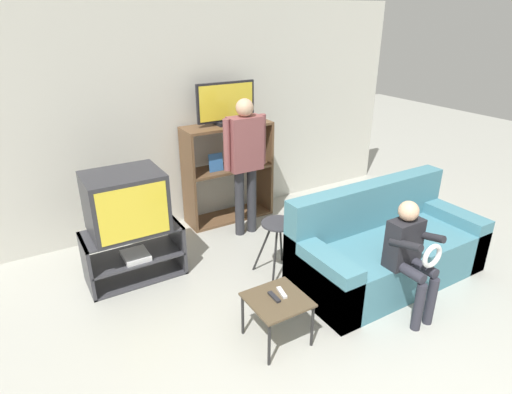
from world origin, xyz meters
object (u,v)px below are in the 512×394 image
object	(u,v)px
snack_table	(277,304)
folding_stool	(278,232)
media_shelf	(228,172)
television_main	(125,202)
remote_control_black	(274,297)
tv_stand	(134,254)
television_flat	(226,105)
person_seated_child	(410,251)
remote_control_white	(282,292)
person_standing_adult	(245,155)
couch	(385,249)

from	to	relation	value
snack_table	folding_stool	bearing A→B (deg)	55.93
media_shelf	folding_stool	distance (m)	1.43
television_main	remote_control_black	world-z (taller)	television_main
tv_stand	television_flat	world-z (taller)	television_flat
tv_stand	media_shelf	xyz separation A→B (m)	(1.43, 0.73, 0.37)
television_flat	person_seated_child	size ratio (longest dim) A/B	0.71
tv_stand	snack_table	size ratio (longest dim) A/B	2.07
remote_control_white	folding_stool	bearing A→B (deg)	69.40
television_flat	television_main	bearing A→B (deg)	-153.72
media_shelf	folding_stool	size ratio (longest dim) A/B	2.10
television_main	television_flat	xyz separation A→B (m)	(1.45, 0.71, 0.65)
tv_stand	folding_stool	size ratio (longest dim) A/B	1.59
tv_stand	snack_table	bearing A→B (deg)	-64.29
snack_table	tv_stand	bearing A→B (deg)	115.71
person_standing_adult	television_flat	bearing A→B (deg)	88.18
folding_stool	remote_control_white	distance (m)	0.90
television_flat	remote_control_black	xyz separation A→B (m)	(-0.74, -2.19, -1.05)
television_main	remote_control_white	size ratio (longest dim) A/B	4.86
remote_control_black	person_seated_child	world-z (taller)	person_seated_child
television_flat	couch	size ratio (longest dim) A/B	0.38
tv_stand	media_shelf	distance (m)	1.65
remote_control_black	couch	bearing A→B (deg)	9.50
television_flat	couch	xyz separation A→B (m)	(0.72, -1.98, -1.16)
tv_stand	remote_control_black	size ratio (longest dim) A/B	6.47
media_shelf	remote_control_black	world-z (taller)	media_shelf
couch	person_standing_adult	distance (m)	1.81
television_main	media_shelf	distance (m)	1.62
tv_stand	television_main	bearing A→B (deg)	129.79
remote_control_black	television_main	bearing A→B (deg)	117.03
television_flat	snack_table	xyz separation A→B (m)	(-0.72, -2.21, -1.11)
remote_control_black	remote_control_white	xyz separation A→B (m)	(0.08, 0.02, 0.00)
television_main	remote_control_black	bearing A→B (deg)	-64.25
tv_stand	remote_control_white	xyz separation A→B (m)	(0.78, -1.44, 0.15)
media_shelf	person_seated_child	bearing A→B (deg)	-80.20
remote_control_black	remote_control_white	distance (m)	0.08
media_shelf	person_standing_adult	distance (m)	0.58
folding_stool	person_standing_adult	size ratio (longest dim) A/B	0.36
television_flat	person_standing_adult	distance (m)	0.68
remote_control_white	person_standing_adult	size ratio (longest dim) A/B	0.09
tv_stand	television_main	size ratio (longest dim) A/B	1.33
remote_control_black	couch	xyz separation A→B (m)	(1.45, 0.21, -0.11)
remote_control_white	person_standing_adult	xyz separation A→B (m)	(0.64, 1.70, 0.57)
television_main	folding_stool	distance (m)	1.49
television_main	folding_stool	bearing A→B (deg)	-28.84
tv_stand	person_seated_child	bearing A→B (deg)	-43.26
media_shelf	television_flat	size ratio (longest dim) A/B	1.67
snack_table	remote_control_black	size ratio (longest dim) A/B	3.12
folding_stool	tv_stand	bearing A→B (deg)	151.50
person_standing_adult	person_seated_child	xyz separation A→B (m)	(0.44, -2.01, -0.36)
television_flat	snack_table	world-z (taller)	television_flat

